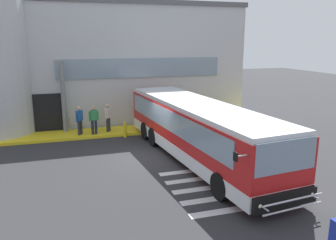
% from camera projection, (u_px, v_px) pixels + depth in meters
% --- Properties ---
extents(ground_plane, '(80.00, 90.00, 0.02)m').
position_uv_depth(ground_plane, '(150.00, 156.00, 16.34)').
color(ground_plane, '#2B2B2D').
rests_on(ground_plane, ground).
extents(bay_paint_stripes, '(4.40, 3.96, 0.01)m').
position_uv_depth(bay_paint_stripes, '(226.00, 185.00, 13.00)').
color(bay_paint_stripes, silver).
rests_on(bay_paint_stripes, ground).
extents(terminal_building, '(18.31, 13.80, 7.97)m').
position_uv_depth(terminal_building, '(105.00, 61.00, 25.94)').
color(terminal_building, '#B7B7BC').
rests_on(terminal_building, ground).
extents(boarding_curb, '(20.51, 2.00, 0.15)m').
position_uv_depth(boarding_curb, '(131.00, 130.00, 20.78)').
color(boarding_curb, yellow).
rests_on(boarding_curb, ground).
extents(entry_support_column, '(0.28, 0.28, 4.19)m').
position_uv_depth(entry_support_column, '(63.00, 97.00, 19.73)').
color(entry_support_column, slate).
rests_on(entry_support_column, boarding_curb).
extents(bus_main_foreground, '(3.75, 12.42, 2.70)m').
position_uv_depth(bus_main_foreground, '(197.00, 132.00, 15.64)').
color(bus_main_foreground, red).
rests_on(bus_main_foreground, ground).
extents(passenger_near_column, '(0.44, 0.45, 1.68)m').
position_uv_depth(passenger_near_column, '(79.00, 119.00, 19.28)').
color(passenger_near_column, '#2D2D33').
rests_on(passenger_near_column, boarding_curb).
extents(passenger_by_doorway, '(0.58, 0.43, 1.68)m').
position_uv_depth(passenger_by_doorway, '(94.00, 118.00, 19.40)').
color(passenger_by_doorway, '#1E2338').
rests_on(passenger_by_doorway, boarding_curb).
extents(passenger_at_curb_edge, '(0.40, 0.49, 1.68)m').
position_uv_depth(passenger_at_curb_edge, '(108.00, 116.00, 19.98)').
color(passenger_at_curb_edge, '#2D2D33').
rests_on(passenger_at_curb_edge, boarding_curb).
extents(safety_bollard_yellow, '(0.18, 0.18, 0.90)m').
position_uv_depth(safety_bollard_yellow, '(125.00, 130.00, 19.41)').
color(safety_bollard_yellow, yellow).
rests_on(safety_bollard_yellow, ground).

